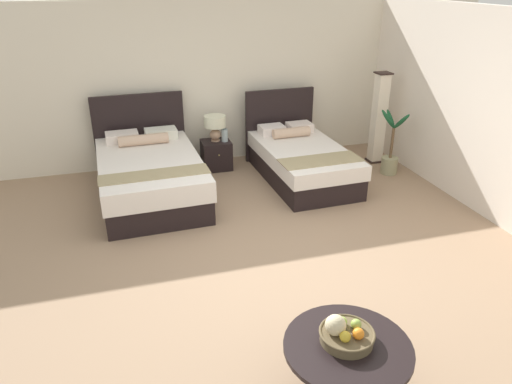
{
  "coord_description": "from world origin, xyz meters",
  "views": [
    {
      "loc": [
        -1.45,
        -4.24,
        2.89
      ],
      "look_at": [
        -0.02,
        0.6,
        0.56
      ],
      "focal_mm": 33.63,
      "sensor_mm": 36.0,
      "label": 1
    }
  ],
  "objects_px": {
    "bed_near_corner": "(301,159)",
    "nightstand": "(216,155)",
    "table_lamp": "(215,124)",
    "floor_lamp_corner": "(379,119)",
    "bed_near_window": "(150,174)",
    "vase": "(225,135)",
    "coffee_table": "(347,357)",
    "potted_palm": "(391,155)",
    "fruit_bowl": "(345,333)"
  },
  "relations": [
    {
      "from": "bed_near_window",
      "to": "vase",
      "type": "bearing_deg",
      "value": 29.75
    },
    {
      "from": "bed_near_corner",
      "to": "nightstand",
      "type": "distance_m",
      "value": 1.37
    },
    {
      "from": "bed_near_window",
      "to": "nightstand",
      "type": "relative_size",
      "value": 4.96
    },
    {
      "from": "table_lamp",
      "to": "potted_palm",
      "type": "bearing_deg",
      "value": -21.14
    },
    {
      "from": "nightstand",
      "to": "fruit_bowl",
      "type": "distance_m",
      "value": 4.7
    },
    {
      "from": "floor_lamp_corner",
      "to": "potted_palm",
      "type": "bearing_deg",
      "value": -94.97
    },
    {
      "from": "nightstand",
      "to": "fruit_bowl",
      "type": "height_order",
      "value": "fruit_bowl"
    },
    {
      "from": "nightstand",
      "to": "potted_palm",
      "type": "xyz_separation_m",
      "value": [
        2.55,
        -0.97,
        0.08
      ]
    },
    {
      "from": "bed_near_corner",
      "to": "coffee_table",
      "type": "distance_m",
      "value": 4.17
    },
    {
      "from": "nightstand",
      "to": "coffee_table",
      "type": "bearing_deg",
      "value": -90.6
    },
    {
      "from": "nightstand",
      "to": "vase",
      "type": "distance_m",
      "value": 0.36
    },
    {
      "from": "bed_near_window",
      "to": "fruit_bowl",
      "type": "relative_size",
      "value": 5.65
    },
    {
      "from": "nightstand",
      "to": "table_lamp",
      "type": "xyz_separation_m",
      "value": [
        0.0,
        0.02,
        0.5
      ]
    },
    {
      "from": "bed_near_window",
      "to": "coffee_table",
      "type": "relative_size",
      "value": 2.45
    },
    {
      "from": "vase",
      "to": "floor_lamp_corner",
      "type": "height_order",
      "value": "floor_lamp_corner"
    },
    {
      "from": "floor_lamp_corner",
      "to": "potted_palm",
      "type": "height_order",
      "value": "floor_lamp_corner"
    },
    {
      "from": "vase",
      "to": "coffee_table",
      "type": "distance_m",
      "value": 4.71
    },
    {
      "from": "bed_near_window",
      "to": "bed_near_corner",
      "type": "relative_size",
      "value": 1.09
    },
    {
      "from": "bed_near_window",
      "to": "vase",
      "type": "xyz_separation_m",
      "value": [
        1.24,
        0.71,
        0.23
      ]
    },
    {
      "from": "coffee_table",
      "to": "potted_palm",
      "type": "distance_m",
      "value": 4.58
    },
    {
      "from": "bed_near_corner",
      "to": "nightstand",
      "type": "bearing_deg",
      "value": 147.1
    },
    {
      "from": "vase",
      "to": "coffee_table",
      "type": "bearing_deg",
      "value": -92.25
    },
    {
      "from": "table_lamp",
      "to": "coffee_table",
      "type": "distance_m",
      "value": 4.77
    },
    {
      "from": "nightstand",
      "to": "table_lamp",
      "type": "distance_m",
      "value": 0.5
    },
    {
      "from": "bed_near_window",
      "to": "floor_lamp_corner",
      "type": "relative_size",
      "value": 1.54
    },
    {
      "from": "vase",
      "to": "fruit_bowl",
      "type": "bearing_deg",
      "value": -92.35
    },
    {
      "from": "nightstand",
      "to": "potted_palm",
      "type": "distance_m",
      "value": 2.73
    },
    {
      "from": "fruit_bowl",
      "to": "bed_near_window",
      "type": "bearing_deg",
      "value": 104.9
    },
    {
      "from": "fruit_bowl",
      "to": "potted_palm",
      "type": "xyz_separation_m",
      "value": [
        2.61,
        3.72,
        -0.23
      ]
    },
    {
      "from": "bed_near_window",
      "to": "nightstand",
      "type": "xyz_separation_m",
      "value": [
        1.1,
        0.75,
        -0.1
      ]
    },
    {
      "from": "table_lamp",
      "to": "floor_lamp_corner",
      "type": "relative_size",
      "value": 0.28
    },
    {
      "from": "coffee_table",
      "to": "floor_lamp_corner",
      "type": "relative_size",
      "value": 0.63
    },
    {
      "from": "bed_near_window",
      "to": "potted_palm",
      "type": "height_order",
      "value": "bed_near_window"
    },
    {
      "from": "nightstand",
      "to": "floor_lamp_corner",
      "type": "xyz_separation_m",
      "value": [
        2.6,
        -0.43,
        0.51
      ]
    },
    {
      "from": "table_lamp",
      "to": "coffee_table",
      "type": "height_order",
      "value": "table_lamp"
    },
    {
      "from": "nightstand",
      "to": "floor_lamp_corner",
      "type": "distance_m",
      "value": 2.68
    },
    {
      "from": "nightstand",
      "to": "table_lamp",
      "type": "relative_size",
      "value": 1.12
    },
    {
      "from": "vase",
      "to": "table_lamp",
      "type": "bearing_deg",
      "value": 156.13
    },
    {
      "from": "bed_near_corner",
      "to": "fruit_bowl",
      "type": "height_order",
      "value": "bed_near_corner"
    },
    {
      "from": "table_lamp",
      "to": "floor_lamp_corner",
      "type": "xyz_separation_m",
      "value": [
        2.6,
        -0.45,
        0.01
      ]
    },
    {
      "from": "bed_near_corner",
      "to": "nightstand",
      "type": "relative_size",
      "value": 4.56
    },
    {
      "from": "bed_near_window",
      "to": "bed_near_corner",
      "type": "height_order",
      "value": "bed_near_window"
    },
    {
      "from": "floor_lamp_corner",
      "to": "vase",
      "type": "bearing_deg",
      "value": 171.02
    },
    {
      "from": "table_lamp",
      "to": "vase",
      "type": "distance_m",
      "value": 0.23
    },
    {
      "from": "bed_near_window",
      "to": "vase",
      "type": "distance_m",
      "value": 1.45
    },
    {
      "from": "bed_near_window",
      "to": "coffee_table",
      "type": "height_order",
      "value": "bed_near_window"
    },
    {
      "from": "bed_near_corner",
      "to": "fruit_bowl",
      "type": "distance_m",
      "value": 4.14
    },
    {
      "from": "nightstand",
      "to": "potted_palm",
      "type": "relative_size",
      "value": 0.43
    },
    {
      "from": "bed_near_corner",
      "to": "potted_palm",
      "type": "distance_m",
      "value": 1.42
    },
    {
      "from": "potted_palm",
      "to": "coffee_table",
      "type": "bearing_deg",
      "value": -124.6
    }
  ]
}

